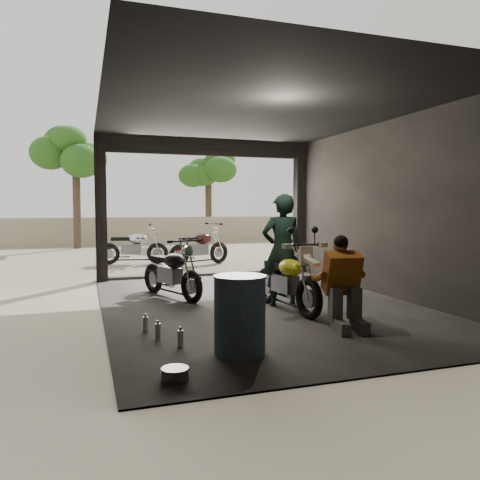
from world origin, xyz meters
TOP-DOWN VIEW (x-y plane):
  - ground at (0.00, 0.00)m, footprint 80.00×80.00m
  - garage at (0.00, 0.55)m, footprint 7.00×7.13m
  - boundary_wall at (0.00, 14.00)m, footprint 18.00×0.30m
  - tree_left at (-3.00, 12.50)m, footprint 2.20×2.20m
  - tree_right at (2.80, 14.00)m, footprint 2.20×2.20m
  - main_bike at (0.27, -0.57)m, footprint 0.89×1.75m
  - left_bike at (-1.26, 1.06)m, footprint 1.22×1.73m
  - outside_bike_a at (-1.41, 6.41)m, footprint 1.83×1.02m
  - outside_bike_b at (0.34, 5.57)m, footprint 1.90×1.35m
  - outside_bike_c at (3.03, 4.46)m, footprint 1.72×0.81m
  - rider at (0.34, -0.22)m, footprint 0.72×0.52m
  - mechanic at (0.55, -1.84)m, footprint 0.76×0.94m
  - stool at (0.96, 0.96)m, footprint 0.35×0.35m
  - helmet at (0.91, 0.90)m, footprint 0.36×0.37m
  - oil_drum at (-1.12, -2.43)m, footprint 0.70×0.70m
  - sign_post at (3.81, 3.44)m, footprint 0.79×0.08m

SIDE VIEW (x-z plane):
  - ground at x=0.00m, z-range 0.00..0.00m
  - stool at x=0.96m, z-range 0.17..0.66m
  - oil_drum at x=-1.12m, z-range 0.00..0.88m
  - left_bike at x=-1.26m, z-range 0.00..1.08m
  - main_bike at x=0.27m, z-range 0.00..1.12m
  - outside_bike_c at x=3.03m, z-range 0.00..1.14m
  - outside_bike_a at x=-1.41m, z-range 0.00..1.17m
  - outside_bike_b at x=0.34m, z-range 0.00..1.19m
  - boundary_wall at x=0.00m, z-range 0.00..1.20m
  - mechanic at x=0.55m, z-range 0.00..1.22m
  - helmet at x=0.91m, z-range 0.49..0.75m
  - rider at x=0.34m, z-range 0.00..1.85m
  - garage at x=0.00m, z-range -0.32..2.88m
  - sign_post at x=3.81m, z-range 0.41..2.78m
  - tree_right at x=2.80m, z-range 1.06..6.06m
  - tree_left at x=-3.00m, z-range 1.19..6.79m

